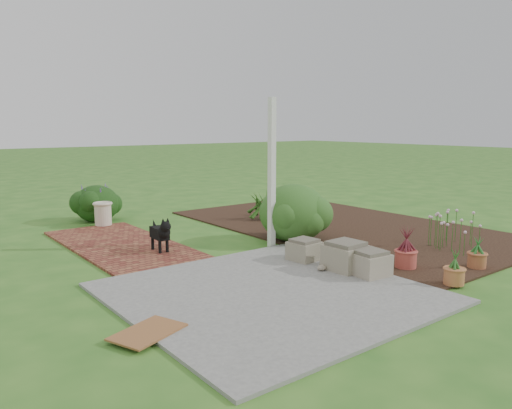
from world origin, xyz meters
TOP-DOWN VIEW (x-y plane):
  - ground at (0.00, 0.00)m, footprint 80.00×80.00m
  - concrete_patio at (-1.25, -1.75)m, footprint 3.50×3.50m
  - brick_path at (-1.70, 1.75)m, footprint 1.60×3.50m
  - garden_bed at (2.50, 0.50)m, footprint 4.00×7.00m
  - veranda_post at (0.30, 0.10)m, footprint 0.10×0.10m
  - stone_trough_near at (0.25, -2.06)m, footprint 0.49×0.49m
  - stone_trough_mid at (0.08, -0.95)m, footprint 0.45×0.45m
  - stone_trough_far at (0.20, -1.67)m, footprint 0.53×0.53m
  - coir_doormat at (-2.98, -1.98)m, footprint 0.82×0.67m
  - black_dog at (-1.41, 0.82)m, footprint 0.21×0.61m
  - cream_ceramic_urn at (-1.34, 3.48)m, footprint 0.45×0.45m
  - evergreen_shrub at (0.86, 0.16)m, footprint 1.42×1.42m
  - agapanthus_clump_back at (2.40, 2.00)m, footprint 1.21×1.21m
  - agapanthus_clump_front at (1.61, 2.03)m, footprint 1.06×1.06m
  - pink_flower_patch at (2.63, -1.90)m, footprint 1.19×1.19m
  - terracotta_pot_bronze at (0.98, -2.11)m, footprint 0.37×0.37m
  - terracotta_pot_small_left at (1.78, -2.74)m, footprint 0.28×0.28m
  - terracotta_pot_small_right at (0.81, -2.97)m, footprint 0.26×0.26m
  - purple_flowering_bush at (-1.22, 4.16)m, footprint 1.20×1.20m

SIDE VIEW (x-z plane):
  - ground at x=0.00m, z-range 0.00..0.00m
  - garden_bed at x=2.50m, z-range 0.00..0.03m
  - concrete_patio at x=-1.25m, z-range 0.00..0.04m
  - brick_path at x=-1.70m, z-range 0.00..0.04m
  - coir_doormat at x=-2.98m, z-range 0.04..0.06m
  - terracotta_pot_small_left at x=1.78m, z-range 0.03..0.24m
  - terracotta_pot_small_right at x=0.81m, z-range 0.03..0.25m
  - terracotta_pot_bronze at x=0.98m, z-range 0.03..0.28m
  - stone_trough_mid at x=0.08m, z-range 0.04..0.31m
  - stone_trough_near at x=0.25m, z-range 0.04..0.34m
  - stone_trough_far at x=0.20m, z-range 0.04..0.38m
  - cream_ceramic_urn at x=-1.34m, z-range 0.04..0.49m
  - pink_flower_patch at x=2.63m, z-range 0.03..0.62m
  - black_dog at x=-1.41m, z-range 0.09..0.61m
  - agapanthus_clump_front at x=1.61m, z-range 0.03..0.76m
  - purple_flowering_bush at x=-1.22m, z-range 0.00..0.80m
  - agapanthus_clump_back at x=2.40m, z-range 0.03..0.87m
  - evergreen_shrub at x=0.86m, z-range 0.03..1.06m
  - veranda_post at x=0.30m, z-range 0.00..2.50m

